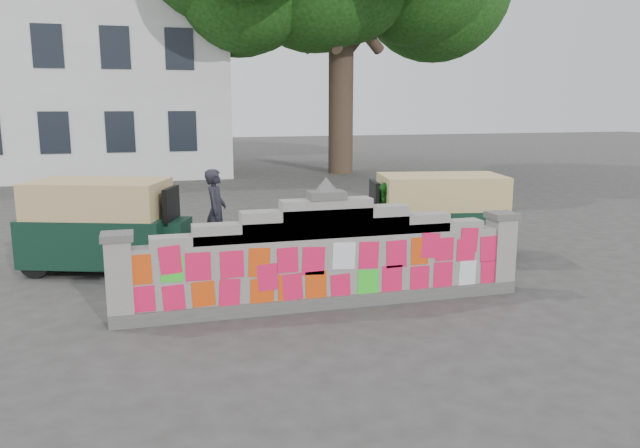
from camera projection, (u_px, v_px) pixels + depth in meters
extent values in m
plane|color=#383533|center=(326.00, 306.00, 9.67)|extent=(100.00, 100.00, 0.00)
cube|color=#4C4C49|center=(326.00, 300.00, 9.65)|extent=(6.40, 0.42, 0.20)
cube|color=gray|center=(326.00, 268.00, 9.56)|extent=(6.40, 0.32, 1.00)
cube|color=gray|center=(326.00, 232.00, 9.45)|extent=(5.20, 0.32, 0.14)
cube|color=gray|center=(326.00, 228.00, 9.43)|extent=(4.00, 0.32, 0.28)
cube|color=gray|center=(326.00, 222.00, 9.42)|extent=(2.60, 0.32, 0.44)
cube|color=gray|center=(326.00, 218.00, 9.41)|extent=(1.40, 0.32, 0.58)
cube|color=#4C4C49|center=(326.00, 195.00, 9.34)|extent=(0.55, 0.36, 0.12)
cone|color=#4C4C49|center=(326.00, 184.00, 9.31)|extent=(0.36, 0.36, 0.22)
cube|color=gray|center=(120.00, 282.00, 8.74)|extent=(0.36, 0.40, 1.24)
cube|color=#4C4C49|center=(117.00, 236.00, 8.61)|extent=(0.44, 0.44, 0.10)
cube|color=gray|center=(500.00, 254.00, 10.36)|extent=(0.36, 0.40, 1.24)
cube|color=#4C4C49|center=(502.00, 215.00, 10.24)|extent=(0.44, 0.44, 0.10)
cube|color=silver|center=(36.00, 83.00, 27.80)|extent=(16.00, 10.00, 8.00)
cylinder|color=#38281E|center=(341.00, 106.00, 27.71)|extent=(1.10, 1.10, 6.00)
imported|color=black|center=(217.00, 242.00, 11.95)|extent=(1.94, 1.15, 0.96)
imported|color=black|center=(216.00, 225.00, 11.88)|extent=(0.55, 0.68, 1.63)
imported|color=#227D22|center=(385.00, 223.00, 12.13)|extent=(0.73, 0.87, 1.59)
cube|color=black|center=(101.00, 239.00, 11.63)|extent=(2.96, 2.24, 0.88)
cube|color=tan|center=(98.00, 198.00, 11.49)|extent=(2.73, 2.11, 0.66)
cube|color=black|center=(173.00, 240.00, 11.54)|extent=(0.78, 0.91, 0.77)
cube|color=black|center=(171.00, 205.00, 11.41)|extent=(0.35, 0.75, 0.66)
cylinder|color=black|center=(179.00, 257.00, 11.59)|extent=(0.56, 0.31, 0.55)
cylinder|color=black|center=(35.00, 263.00, 11.17)|extent=(0.56, 0.31, 0.55)
cylinder|color=black|center=(67.00, 248.00, 12.35)|extent=(0.56, 0.31, 0.55)
cube|color=black|center=(440.00, 229.00, 12.61)|extent=(2.83, 1.88, 0.87)
cube|color=tan|center=(441.00, 191.00, 12.46)|extent=(2.61, 1.78, 0.65)
cube|color=black|center=(374.00, 230.00, 12.48)|extent=(0.68, 0.85, 0.76)
cube|color=black|center=(374.00, 198.00, 12.36)|extent=(0.23, 0.77, 0.65)
cylinder|color=black|center=(368.00, 246.00, 12.54)|extent=(0.56, 0.23, 0.54)
cylinder|color=black|center=(476.00, 237.00, 13.34)|extent=(0.56, 0.23, 0.54)
cylinder|color=black|center=(497.00, 250.00, 12.17)|extent=(0.56, 0.23, 0.54)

